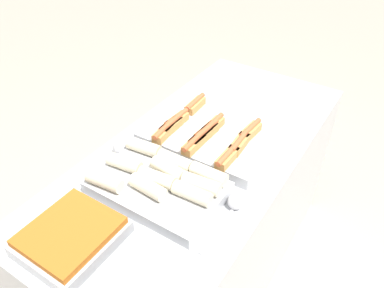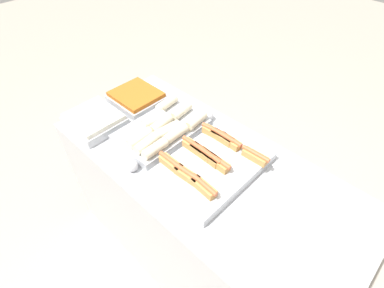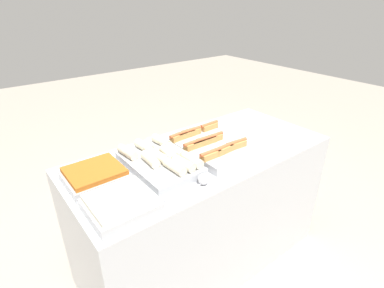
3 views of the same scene
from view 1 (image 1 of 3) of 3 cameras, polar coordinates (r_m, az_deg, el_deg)
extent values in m
plane|color=#ADA393|center=(2.24, 1.18, -18.54)|extent=(12.00, 12.00, 0.00)
cube|color=#B7BABF|center=(1.90, 1.36, -11.18)|extent=(1.64, 0.75, 0.88)
cube|color=#B7BABF|center=(1.62, 2.70, 1.03)|extent=(0.37, 0.54, 0.05)
cube|color=tan|center=(1.45, 5.39, -2.15)|extent=(0.13, 0.04, 0.04)
cylinder|color=#CC6038|center=(1.43, 5.44, -1.53)|extent=(0.15, 0.02, 0.02)
cube|color=tan|center=(1.64, -2.35, 3.52)|extent=(0.13, 0.05, 0.04)
cylinder|color=#CC6038|center=(1.63, -2.37, 4.10)|extent=(0.15, 0.03, 0.02)
cube|color=tan|center=(1.58, 2.22, 1.81)|extent=(0.13, 0.05, 0.04)
cylinder|color=#CC6038|center=(1.56, 2.23, 2.41)|extent=(0.15, 0.03, 0.02)
cube|color=tan|center=(1.52, 7.21, -0.03)|extent=(0.13, 0.05, 0.04)
cylinder|color=#CC6038|center=(1.51, 7.27, 0.58)|extent=(0.15, 0.03, 0.02)
cube|color=tan|center=(1.75, 0.48, 5.93)|extent=(0.13, 0.05, 0.04)
cylinder|color=#CC6038|center=(1.74, 0.49, 6.49)|extent=(0.15, 0.03, 0.02)
cube|color=tan|center=(1.60, 8.84, 1.87)|extent=(0.13, 0.05, 0.04)
cylinder|color=#CC6038|center=(1.58, 8.91, 2.46)|extent=(0.15, 0.03, 0.02)
cube|color=tan|center=(1.61, 3.33, 2.67)|extent=(0.13, 0.05, 0.04)
cylinder|color=#CC6038|center=(1.60, 3.36, 3.26)|extent=(0.15, 0.02, 0.02)
cube|color=tan|center=(1.54, 1.24, 0.86)|extent=(0.13, 0.05, 0.04)
cylinder|color=#CC6038|center=(1.53, 1.25, 1.47)|extent=(0.15, 0.03, 0.02)
cube|color=tan|center=(1.61, -3.19, 2.69)|extent=(0.13, 0.04, 0.04)
cylinder|color=#CC6038|center=(1.60, -3.21, 3.29)|extent=(0.15, 0.02, 0.02)
cube|color=tan|center=(1.58, -4.29, 1.75)|extent=(0.13, 0.06, 0.04)
cylinder|color=#CC6038|center=(1.56, -4.33, 2.34)|extent=(0.15, 0.04, 0.02)
cube|color=tan|center=(1.51, 0.30, -0.07)|extent=(0.13, 0.04, 0.04)
cylinder|color=#CC6038|center=(1.49, 0.30, 0.55)|extent=(0.15, 0.02, 0.02)
cube|color=#B7BABF|center=(1.39, -5.18, -6.69)|extent=(0.31, 0.47, 0.05)
cylinder|color=beige|center=(1.38, -3.64, -3.83)|extent=(0.07, 0.14, 0.05)
cylinder|color=beige|center=(1.35, -5.32, -5.22)|extent=(0.06, 0.14, 0.05)
cylinder|color=beige|center=(1.42, -2.67, -2.53)|extent=(0.05, 0.14, 0.05)
cylinder|color=beige|center=(1.29, 0.01, -7.51)|extent=(0.06, 0.14, 0.05)
cylinder|color=beige|center=(1.36, 2.57, -4.58)|extent=(0.05, 0.14, 0.05)
cylinder|color=beige|center=(1.37, -13.19, -5.50)|extent=(0.06, 0.14, 0.05)
cylinder|color=beige|center=(1.32, 1.40, -6.11)|extent=(0.06, 0.14, 0.05)
cylinder|color=beige|center=(1.49, -7.36, -0.45)|extent=(0.06, 0.14, 0.05)
cylinder|color=beige|center=(1.32, -6.80, -6.51)|extent=(0.06, 0.14, 0.05)
cylinder|color=beige|center=(1.43, -10.29, -2.88)|extent=(0.07, 0.14, 0.05)
cube|color=#B7BABF|center=(1.14, -7.03, -20.57)|extent=(0.29, 0.27, 0.05)
cube|color=silver|center=(1.11, -7.18, -19.56)|extent=(0.27, 0.25, 0.02)
cube|color=#B7BABF|center=(1.29, -17.82, -13.59)|extent=(0.29, 0.27, 0.05)
cube|color=#B7601E|center=(1.26, -18.14, -12.52)|extent=(0.27, 0.25, 0.02)
cylinder|color=silver|center=(1.28, 4.07, -12.74)|extent=(0.24, 0.01, 0.01)
sphere|color=silver|center=(1.34, 6.67, -8.69)|extent=(0.06, 0.06, 0.06)
cylinder|color=silver|center=(1.53, -14.00, -3.83)|extent=(0.26, 0.02, 0.01)
sphere|color=silver|center=(1.58, -10.93, -0.61)|extent=(0.06, 0.06, 0.06)
camera|label=2|loc=(1.74, 45.57, 32.50)|focal=28.00mm
camera|label=3|loc=(0.62, 108.06, -28.08)|focal=28.00mm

